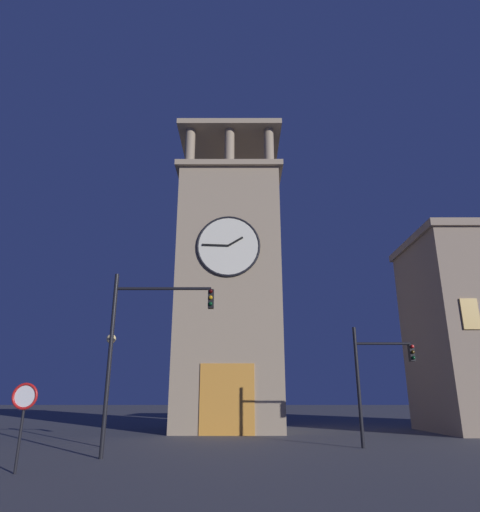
{
  "coord_description": "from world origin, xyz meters",
  "views": [
    {
      "loc": [
        -0.59,
        28.03,
        2.1
      ],
      "look_at": [
        -0.55,
        -2.81,
        12.01
      ],
      "focal_mm": 30.83,
      "sensor_mm": 36.0,
      "label": 1
    }
  ],
  "objects_px": {
    "street_lamp": "(109,366)",
    "traffic_signal_mid": "(377,370)",
    "traffic_signal_near": "(142,333)",
    "no_horn_sign": "(24,402)",
    "clocktower": "(230,293)"
  },
  "relations": [
    {
      "from": "street_lamp",
      "to": "no_horn_sign",
      "type": "relative_size",
      "value": 1.97
    },
    {
      "from": "clocktower",
      "to": "traffic_signal_near",
      "type": "distance_m",
      "value": 14.86
    },
    {
      "from": "clocktower",
      "to": "street_lamp",
      "type": "xyz_separation_m",
      "value": [
        5.34,
        9.82,
        -5.75
      ]
    },
    {
      "from": "traffic_signal_near",
      "to": "no_horn_sign",
      "type": "height_order",
      "value": "traffic_signal_near"
    },
    {
      "from": "traffic_signal_mid",
      "to": "street_lamp",
      "type": "bearing_deg",
      "value": -2.31
    },
    {
      "from": "no_horn_sign",
      "to": "clocktower",
      "type": "bearing_deg",
      "value": -108.49
    },
    {
      "from": "clocktower",
      "to": "traffic_signal_mid",
      "type": "distance_m",
      "value": 13.79
    },
    {
      "from": "traffic_signal_near",
      "to": "street_lamp",
      "type": "xyz_separation_m",
      "value": [
        2.32,
        -3.92,
        -0.98
      ]
    },
    {
      "from": "clocktower",
      "to": "traffic_signal_near",
      "type": "height_order",
      "value": "clocktower"
    },
    {
      "from": "clocktower",
      "to": "traffic_signal_mid",
      "type": "xyz_separation_m",
      "value": [
        -6.95,
        10.32,
        -5.94
      ]
    },
    {
      "from": "traffic_signal_mid",
      "to": "no_horn_sign",
      "type": "relative_size",
      "value": 2.07
    },
    {
      "from": "clocktower",
      "to": "no_horn_sign",
      "type": "bearing_deg",
      "value": 71.51
    },
    {
      "from": "traffic_signal_mid",
      "to": "street_lamp",
      "type": "distance_m",
      "value": 12.3
    },
    {
      "from": "traffic_signal_near",
      "to": "traffic_signal_mid",
      "type": "bearing_deg",
      "value": -161.07
    },
    {
      "from": "street_lamp",
      "to": "traffic_signal_mid",
      "type": "bearing_deg",
      "value": 177.69
    }
  ]
}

